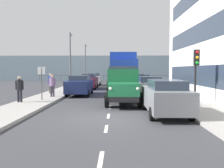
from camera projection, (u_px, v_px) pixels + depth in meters
The scene contains 22 objects.
ground_plane at pixel (112, 94), 20.99m from camera, with size 80.00×80.00×0.00m, color #38383D.
sidewalk_left at pixel (166, 93), 20.89m from camera, with size 2.49×43.78×0.15m, color #9E9993.
sidewalk_right at pixel (59, 93), 21.08m from camera, with size 2.49×43.78×0.15m, color #9E9993.
road_centreline_markings at pixel (112, 94), 20.39m from camera, with size 0.12×40.12×0.01m.
sea_horizon at pixel (114, 68), 45.67m from camera, with size 80.00×0.80×5.00m, color gray.
seawall_railing at pixel (114, 77), 42.18m from camera, with size 28.08×0.08×1.20m.
truck_vintage_green at pixel (123, 86), 14.59m from camera, with size 2.17×5.64×2.43m.
lorry_cargo_blue at pixel (123, 71), 23.15m from camera, with size 2.58×8.20×3.87m.
car_grey_kerbside_near at pixel (165, 97), 11.15m from camera, with size 1.89×4.39×1.72m.
car_silver_kerbside_1 at pixel (149, 87), 16.90m from camera, with size 1.85×4.20×1.72m.
car_teal_kerbside_2 at pixel (141, 83), 22.38m from camera, with size 1.78×3.94×1.72m.
car_black_kerbside_3 at pixel (136, 81), 27.22m from camera, with size 1.90×3.94×1.72m.
car_navy_oppositeside_0 at pixel (80, 85), 19.69m from camera, with size 1.95×4.42×1.72m.
car_maroon_oppositeside_1 at pixel (89, 81), 26.35m from camera, with size 1.82×4.57×1.72m.
car_white_oppositeside_2 at pixel (94, 79), 31.94m from camera, with size 1.87×3.98×1.72m.
pedestrian_in_dark_coat at pixel (20, 87), 14.44m from camera, with size 0.53×0.34×1.64m.
pedestrian_couple_a at pixel (52, 84), 17.36m from camera, with size 0.53×0.34×1.67m.
pedestrian_couple_b at pixel (51, 81), 19.90m from camera, with size 0.53×0.34×1.75m.
traffic_light_near at pixel (196, 65), 13.01m from camera, with size 0.28×0.41×3.20m.
lamp_post_promenade at pixel (71, 55), 25.94m from camera, with size 0.32×1.14×6.28m.
lamp_post_far at pixel (86, 59), 38.49m from camera, with size 0.32×1.14×6.36m.
street_sign at pixel (42, 77), 15.50m from camera, with size 0.50×0.07×2.25m.
Camera 1 is at (-0.38, 10.49, 2.22)m, focal length 36.52 mm.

